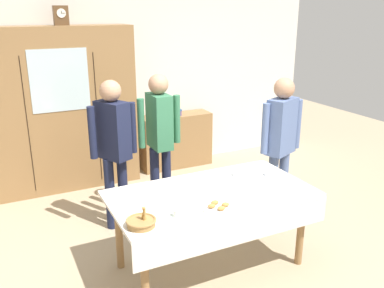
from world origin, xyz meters
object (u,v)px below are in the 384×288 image
bookshelf_low (176,141)px  tea_cup_near_right (236,174)px  spoon_near_left (273,194)px  dining_table (213,204)px  person_near_right_end (160,131)px  pastry_plate (218,207)px  person_by_cabinet (113,141)px  wall_cabinet (60,111)px  bread_basket (141,222)px  spoon_front_edge (167,189)px  tea_cup_far_right (178,214)px  book_stack (176,112)px  mantel_clock (61,15)px  tea_cup_center (269,174)px  person_beside_shelf (281,136)px

bookshelf_low → tea_cup_near_right: bearing=-99.3°
bookshelf_low → spoon_near_left: 2.93m
dining_table → person_near_right_end: person_near_right_end is taller
tea_cup_near_right → pastry_plate: bearing=-133.8°
spoon_near_left → person_by_cabinet: 1.80m
wall_cabinet → person_by_cabinet: wall_cabinet is taller
bread_basket → spoon_front_edge: 0.71m
pastry_plate → spoon_front_edge: (-0.24, 0.55, -0.01)m
bread_basket → spoon_near_left: 1.28m
dining_table → tea_cup_far_right: (-0.47, -0.26, 0.13)m
book_stack → person_near_right_end: person_near_right_end is taller
mantel_clock → bread_basket: bearing=-90.3°
wall_cabinet → tea_cup_far_right: wall_cabinet is taller
wall_cabinet → tea_cup_near_right: wall_cabinet is taller
book_stack → spoon_front_edge: (-1.14, -2.36, -0.10)m
mantel_clock → bread_basket: size_ratio=1.00×
mantel_clock → spoon_front_edge: 2.80m
book_stack → bookshelf_low: bearing=-116.6°
bookshelf_low → wall_cabinet: bearing=-178.3°
spoon_near_left → mantel_clock: bearing=114.0°
dining_table → tea_cup_center: (0.71, 0.12, 0.13)m
tea_cup_far_right → spoon_front_edge: tea_cup_far_right is taller
bookshelf_low → tea_cup_center: (-0.10, -2.52, 0.39)m
wall_cabinet → person_beside_shelf: wall_cabinet is taller
tea_cup_center → mantel_clock: bearing=120.9°
book_stack → tea_cup_near_right: book_stack is taller
dining_table → book_stack: book_stack is taller
tea_cup_center → spoon_front_edge: bearing=171.3°
tea_cup_near_right → person_beside_shelf: size_ratio=0.08×
mantel_clock → book_stack: (1.58, 0.05, -1.42)m
pastry_plate → spoon_near_left: 0.59m
bread_basket → spoon_near_left: bearing=1.0°
bookshelf_low → spoon_front_edge: size_ratio=9.31×
bookshelf_low → pastry_plate: 3.08m
bookshelf_low → tea_cup_near_right: tea_cup_near_right is taller
wall_cabinet → person_beside_shelf: size_ratio=1.29×
bread_basket → bookshelf_low: bearing=61.4°
spoon_near_left → spoon_front_edge: bearing=147.6°
tea_cup_far_right → spoon_front_edge: (0.13, 0.53, -0.02)m
pastry_plate → spoon_near_left: size_ratio=2.35×
bookshelf_low → tea_cup_far_right: 3.19m
bookshelf_low → bread_basket: 3.34m
bookshelf_low → spoon_front_edge: (-1.14, -2.36, 0.36)m
bookshelf_low → book_stack: size_ratio=5.20×
tea_cup_near_right → spoon_near_left: size_ratio=1.09×
mantel_clock → person_near_right_end: 1.98m
book_stack → bread_basket: (-1.59, -2.91, -0.06)m
book_stack → tea_cup_center: 2.53m
tea_cup_center → tea_cup_far_right: (-1.18, -0.37, 0.00)m
book_stack → person_beside_shelf: (0.34, -2.13, 0.15)m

